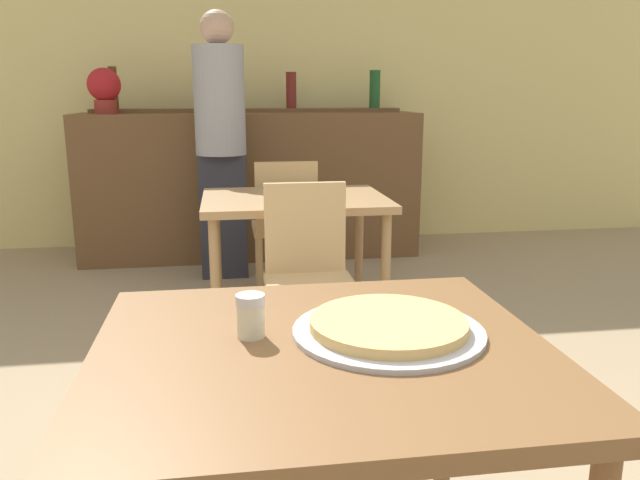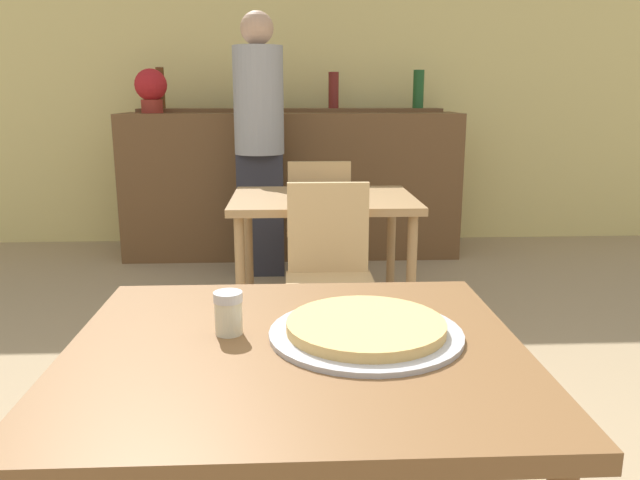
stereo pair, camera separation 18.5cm
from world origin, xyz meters
The scene contains 11 objects.
wall_back centered at (0.00, 4.17, 1.40)m, with size 8.00×0.05×2.80m.
dining_table_near centered at (0.00, 0.00, 0.66)m, with size 0.98×0.88×0.74m.
dining_table_far centered at (0.17, 2.05, 0.64)m, with size 0.97×0.76×0.73m.
bar_counter centered at (0.00, 3.67, 0.56)m, with size 2.60×0.56×1.12m.
bar_back_shelf centered at (0.05, 3.81, 1.18)m, with size 2.39×0.24×0.34m.
chair_far_side_front centered at (0.17, 1.50, 0.50)m, with size 0.40×0.40×0.87m.
chair_far_side_back centered at (0.17, 2.60, 0.50)m, with size 0.40×0.40×0.87m.
pizza_tray centered at (0.16, 0.04, 0.76)m, with size 0.43×0.43×0.04m.
cheese_shaker centered at (-0.15, 0.07, 0.79)m, with size 0.06×0.06×0.10m.
person_standing centered at (-0.22, 3.09, 0.98)m, with size 0.34×0.34×1.80m.
potted_plant centered at (-1.05, 3.62, 1.30)m, with size 0.24×0.24×0.33m.
Camera 2 is at (-0.01, -1.25, 1.27)m, focal length 35.00 mm.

